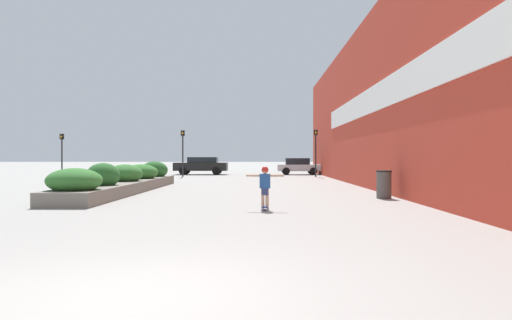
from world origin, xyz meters
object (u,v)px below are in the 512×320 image
skateboarder (265,182)px  car_leftmost (201,165)px  skateboard (265,208)px  trash_bin (384,184)px  traffic_light_right (316,145)px  car_center_left (298,166)px  traffic_light_left (183,145)px  traffic_light_far_left (62,147)px

skateboarder → car_leftmost: 27.75m
skateboarder → skateboard: bearing=-79.0°
trash_bin → traffic_light_right: traffic_light_right is taller
trash_bin → car_leftmost: bearing=112.9°
trash_bin → car_center_left: car_center_left is taller
skateboarder → traffic_light_left: (-6.31, 22.55, 1.68)m
traffic_light_left → car_center_left: bearing=26.3°
skateboarder → traffic_light_left: bearing=109.6°
car_leftmost → traffic_light_far_left: bearing=114.3°
skateboard → trash_bin: (4.45, 3.75, 0.46)m
skateboarder → traffic_light_right: size_ratio=0.32×
trash_bin → skateboard: bearing=-139.9°
traffic_light_left → traffic_light_right: size_ratio=0.99×
skateboard → traffic_light_far_left: bearing=129.1°
car_leftmost → traffic_light_far_left: (-10.41, -4.71, 1.49)m
trash_bin → traffic_light_left: traffic_light_left is taller
car_leftmost → traffic_light_left: traffic_light_left is taller
car_center_left → traffic_light_right: traffic_light_right is taller
car_leftmost → traffic_light_right: traffic_light_right is taller
traffic_light_right → traffic_light_far_left: (-20.00, -0.05, -0.19)m
traffic_light_far_left → car_leftmost: bearing=24.3°
skateboard → trash_bin: 5.83m
skateboarder → traffic_light_far_left: 27.57m
car_leftmost → skateboarder: bearing=-168.7°
skateboarder → traffic_light_right: traffic_light_right is taller
skateboard → traffic_light_far_left: size_ratio=0.18×
car_leftmost → traffic_light_far_left: size_ratio=1.38×
car_center_left → traffic_light_far_left: 19.67m
skateboard → traffic_light_right: bearing=83.5°
car_leftmost → car_center_left: car_leftmost is taller
skateboard → skateboarder: 0.74m
traffic_light_far_left → car_center_left: bearing=14.0°
skateboard → traffic_light_right: size_ratio=0.16×
skateboarder → car_center_left: car_center_left is taller
car_leftmost → car_center_left: (8.62, 0.02, -0.06)m
skateboard → traffic_light_far_left: 27.62m
skateboarder → traffic_light_far_left: bearing=129.1°
trash_bin → traffic_light_right: (-0.31, 18.80, 1.98)m
trash_bin → traffic_light_far_left: (-20.31, 18.75, 1.80)m
skateboard → car_center_left: 27.43m
car_center_left → traffic_light_left: bearing=-63.7°
skateboard → traffic_light_left: size_ratio=0.16×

